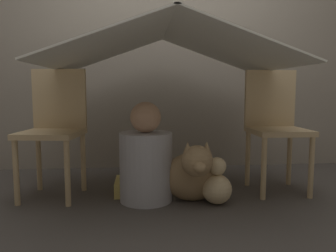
{
  "coord_description": "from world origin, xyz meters",
  "views": [
    {
      "loc": [
        -0.19,
        -2.03,
        0.73
      ],
      "look_at": [
        0.0,
        0.22,
        0.49
      ],
      "focal_mm": 35.0,
      "sensor_mm": 36.0,
      "label": 1
    }
  ],
  "objects_px": {
    "chair_right": "(275,123)",
    "person_front": "(146,160)",
    "chair_left": "(55,125)",
    "dog": "(194,172)"
  },
  "relations": [
    {
      "from": "chair_left",
      "to": "dog",
      "type": "distance_m",
      "value": 1.02
    },
    {
      "from": "chair_left",
      "to": "person_front",
      "type": "height_order",
      "value": "chair_left"
    },
    {
      "from": "chair_left",
      "to": "chair_right",
      "type": "bearing_deg",
      "value": 7.44
    },
    {
      "from": "chair_left",
      "to": "dog",
      "type": "height_order",
      "value": "chair_left"
    },
    {
      "from": "chair_right",
      "to": "person_front",
      "type": "distance_m",
      "value": 0.99
    },
    {
      "from": "person_front",
      "to": "chair_left",
      "type": "bearing_deg",
      "value": 163.96
    },
    {
      "from": "chair_right",
      "to": "person_front",
      "type": "bearing_deg",
      "value": -169.04
    },
    {
      "from": "person_front",
      "to": "dog",
      "type": "xyz_separation_m",
      "value": [
        0.31,
        -0.07,
        -0.07
      ]
    },
    {
      "from": "chair_right",
      "to": "dog",
      "type": "height_order",
      "value": "chair_right"
    },
    {
      "from": "chair_left",
      "to": "chair_right",
      "type": "height_order",
      "value": "same"
    }
  ]
}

